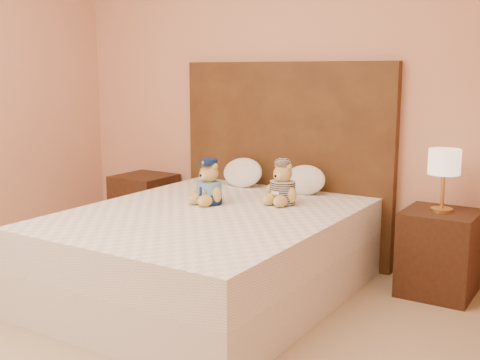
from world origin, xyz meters
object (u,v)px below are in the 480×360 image
at_px(bed, 209,253).
at_px(nightstand_right, 439,253).
at_px(nightstand_left, 145,207).
at_px(lamp, 444,165).
at_px(pillow_right, 305,178).
at_px(teddy_prisoner, 283,183).
at_px(pillow_left, 243,171).
at_px(teddy_police, 209,182).

bearing_deg(bed, nightstand_right, 32.62).
bearing_deg(bed, nightstand_left, 147.38).
xyz_separation_m(nightstand_right, lamp, (-0.00, 0.00, 0.57)).
height_order(bed, pillow_right, pillow_right).
bearing_deg(lamp, pillow_right, 178.26).
distance_m(lamp, pillow_right, 1.00).
distance_m(nightstand_right, teddy_prisoner, 1.11).
bearing_deg(pillow_left, bed, -72.05).
relative_size(bed, nightstand_left, 3.64).
bearing_deg(pillow_left, pillow_right, 0.00).
height_order(nightstand_left, teddy_police, teddy_police).
xyz_separation_m(nightstand_right, teddy_police, (-1.38, -0.61, 0.42)).
bearing_deg(pillow_right, lamp, -1.74).
height_order(nightstand_left, lamp, lamp).
relative_size(nightstand_left, teddy_prisoner, 1.90).
bearing_deg(teddy_police, lamp, 34.27).
relative_size(lamp, pillow_left, 1.18).
bearing_deg(nightstand_right, teddy_police, -156.11).
relative_size(nightstand_left, pillow_right, 1.71).
distance_m(teddy_prisoner, pillow_right, 0.39).
height_order(bed, nightstand_left, same).
bearing_deg(teddy_prisoner, lamp, 29.85).
height_order(bed, pillow_left, pillow_left).
bearing_deg(lamp, teddy_police, -156.11).
xyz_separation_m(pillow_left, pillow_right, (0.53, 0.00, -0.01)).
bearing_deg(teddy_police, teddy_prisoner, 40.91).
distance_m(bed, pillow_left, 0.96).
bearing_deg(nightstand_left, lamp, 0.00).
distance_m(nightstand_right, pillow_right, 1.06).
xyz_separation_m(nightstand_left, teddy_police, (1.12, -0.61, 0.42)).
bearing_deg(lamp, nightstand_right, 0.00).
relative_size(teddy_police, teddy_prisoner, 1.03).
distance_m(teddy_police, pillow_left, 0.66).
bearing_deg(teddy_police, pillow_left, 112.55).
xyz_separation_m(bed, teddy_prisoner, (0.29, 0.44, 0.42)).
bearing_deg(pillow_left, lamp, -1.13).
bearing_deg(pillow_right, teddy_police, -121.56).
height_order(nightstand_right, pillow_right, pillow_right).
bearing_deg(bed, teddy_police, 124.70).
relative_size(pillow_left, pillow_right, 1.05).
bearing_deg(pillow_right, bed, -107.60).
bearing_deg(nightstand_right, bed, -147.38).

